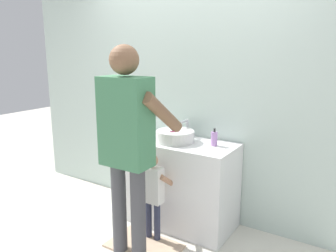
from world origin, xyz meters
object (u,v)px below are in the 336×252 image
Objects in this scene: toothbrush_cup at (145,131)px; soap_bottle at (214,139)px; adult_parent at (128,135)px; child_toddler at (153,190)px.

soap_bottle is at bearing 5.15° from toothbrush_cup.
adult_parent is at bearing -118.72° from soap_bottle.
soap_bottle is 0.87m from adult_parent.
toothbrush_cup reaches higher than child_toddler.
soap_bottle is at bearing 61.28° from adult_parent.
toothbrush_cup reaches higher than soap_bottle.
toothbrush_cup is 1.25× the size of soap_bottle.
adult_parent reaches higher than child_toddler.
toothbrush_cup is 0.68m from child_toddler.
adult_parent is (-0.04, -0.29, 0.56)m from child_toddler.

